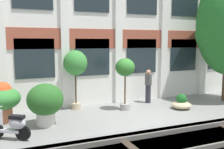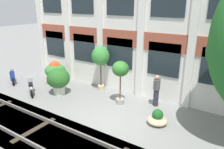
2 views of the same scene
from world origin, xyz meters
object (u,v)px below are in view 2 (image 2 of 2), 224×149
object	(u,v)px
potted_plant_wide_bowl	(157,119)
potted_plant_low_pan	(120,72)
scooter_near_curb	(13,76)
potted_plant_stone_basin	(58,79)
resident_by_doorway	(156,90)
scooter_second_parked	(31,88)
potted_plant_terracotta_small	(101,57)
potted_plant_fluted_column	(55,71)

from	to	relation	value
potted_plant_wide_bowl	potted_plant_low_pan	xyz separation A→B (m)	(-2.38, 0.84, 1.46)
scooter_near_curb	potted_plant_wide_bowl	bearing A→B (deg)	34.76
potted_plant_stone_basin	potted_plant_wide_bowl	distance (m)	5.95
resident_by_doorway	scooter_second_parked	bearing A→B (deg)	-145.70
potted_plant_low_pan	potted_plant_terracotta_small	bearing A→B (deg)	153.07
potted_plant_stone_basin	potted_plant_low_pan	size ratio (longest dim) A/B	0.67
resident_by_doorway	potted_plant_low_pan	bearing A→B (deg)	-142.77
scooter_second_parked	potted_plant_stone_basin	bearing A→B (deg)	-104.80
resident_by_doorway	potted_plant_stone_basin	bearing A→B (deg)	-150.62
scooter_near_curb	scooter_second_parked	world-z (taller)	same
potted_plant_fluted_column	potted_plant_wide_bowl	world-z (taller)	potted_plant_fluted_column
potted_plant_stone_basin	potted_plant_terracotta_small	world-z (taller)	potted_plant_terracotta_small
potted_plant_low_pan	potted_plant_terracotta_small	size ratio (longest dim) A/B	0.87
potted_plant_low_pan	resident_by_doorway	xyz separation A→B (m)	(1.63, 0.77, -0.84)
potted_plant_terracotta_small	scooter_near_curb	world-z (taller)	potted_plant_terracotta_small
potted_plant_terracotta_small	scooter_second_parked	xyz separation A→B (m)	(-2.79, -2.82, -1.54)
scooter_near_curb	potted_plant_fluted_column	bearing A→B (deg)	62.37
scooter_near_curb	scooter_second_parked	size ratio (longest dim) A/B	1.03
potted_plant_terracotta_small	scooter_near_curb	distance (m)	6.07
potted_plant_fluted_column	resident_by_doorway	size ratio (longest dim) A/B	0.93
potted_plant_fluted_column	potted_plant_wide_bowl	distance (m)	7.40
potted_plant_fluted_column	potted_plant_low_pan	world-z (taller)	potted_plant_low_pan
potted_plant_wide_bowl	potted_plant_low_pan	distance (m)	2.92
potted_plant_fluted_column	scooter_near_curb	size ratio (longest dim) A/B	1.25
scooter_near_curb	resident_by_doorway	size ratio (longest dim) A/B	0.75
resident_by_doorway	potted_plant_wide_bowl	bearing A→B (deg)	-53.01
potted_plant_terracotta_small	resident_by_doorway	world-z (taller)	potted_plant_terracotta_small
potted_plant_wide_bowl	scooter_second_parked	distance (m)	7.17
scooter_second_parked	potted_plant_wide_bowl	bearing A→B (deg)	-136.68
scooter_near_curb	resident_by_doorway	distance (m)	9.23
potted_plant_fluted_column	scooter_second_parked	size ratio (longest dim) A/B	1.28
potted_plant_wide_bowl	scooter_near_curb	bearing A→B (deg)	-177.70
potted_plant_low_pan	resident_by_doorway	world-z (taller)	potted_plant_low_pan
scooter_second_parked	potted_plant_low_pan	bearing A→B (deg)	-123.42
potted_plant_stone_basin	potted_plant_terracotta_small	distance (m)	2.67
potted_plant_stone_basin	scooter_near_curb	xyz separation A→B (m)	(-3.83, -0.38, -0.44)
potted_plant_low_pan	scooter_second_parked	distance (m)	5.22
scooter_near_curb	potted_plant_terracotta_small	bearing A→B (deg)	54.55
potted_plant_low_pan	scooter_second_parked	bearing A→B (deg)	-158.71
scooter_second_parked	resident_by_doorway	xyz separation A→B (m)	(6.35, 2.61, 0.43)
scooter_second_parked	scooter_near_curb	bearing A→B (deg)	22.39
potted_plant_stone_basin	scooter_near_curb	bearing A→B (deg)	-174.37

